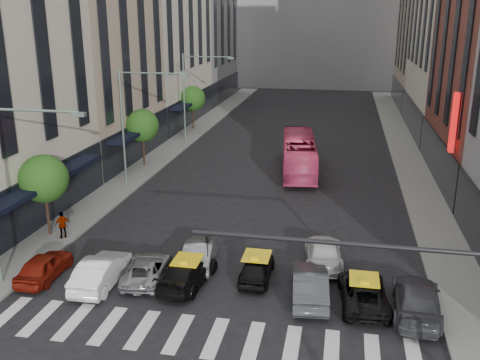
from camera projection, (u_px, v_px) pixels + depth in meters
The scene contains 26 objects.
ground at pixel (192, 358), 21.00m from camera, with size 160.00×160.00×0.00m, color black.
sidewalk_left at pixel (162, 154), 51.21m from camera, with size 3.00×96.00×0.15m, color slate.
sidewalk_right at pixel (412, 167), 47.00m from camera, with size 3.00×96.00×0.15m, color slate.
building_left_b at pixel (89, 25), 46.81m from camera, with size 8.00×16.00×24.00m, color tan.
building_left_d at pixel (199, 0), 80.60m from camera, with size 8.00×18.00×30.00m, color gray.
building_right_d at pixel (435, 6), 74.67m from camera, with size 8.00×18.00×28.00m, color tan.
tree_near at pixel (44, 179), 31.46m from camera, with size 2.88×2.88×4.95m.
tree_mid at pixel (142, 126), 46.45m from camera, with size 2.88×2.88×4.95m.
tree_far at pixel (193, 99), 61.45m from camera, with size 2.88×2.88×4.95m.
streetlamp_near at pixel (4, 172), 24.84m from camera, with size 5.38×0.25×9.00m.
streetlamp_mid at pixel (134, 113), 39.84m from camera, with size 5.38×0.25×9.00m.
streetlamp_far at pixel (193, 86), 54.84m from camera, with size 5.38×0.25×9.00m.
traffic_signal at pixel (408, 286), 17.33m from camera, with size 10.10×0.20×6.00m.
liberty_sign at pixel (454, 123), 35.67m from camera, with size 0.30×0.70×4.00m.
car_red at pixel (44, 266), 27.18m from camera, with size 1.59×3.94×1.34m, color maroon.
car_white_front at pixel (101, 271), 26.49m from camera, with size 1.58×4.53×1.49m, color white.
car_silver at pixel (147, 269), 27.05m from camera, with size 1.98×4.30×1.20m, color gray.
taxi_left at pixel (188, 272), 26.52m from camera, with size 1.87×4.59×1.33m, color black.
taxi_center at pixel (257, 268), 27.05m from camera, with size 1.52×3.77×1.29m, color black.
car_grey_mid at pixel (310, 284), 25.19m from camera, with size 1.61×4.63×1.52m, color #393C40.
taxi_right at pixel (363, 292), 24.73m from camera, with size 2.10×4.55×1.26m, color black.
car_grey_curb at pixel (417, 299), 23.88m from camera, with size 2.04×5.03×1.46m, color #404248.
car_row2_left at pixel (200, 252), 28.63m from camera, with size 1.50×4.31×1.42m, color gray.
car_row2_right at pixel (324, 252), 28.78m from camera, with size 1.93×4.74×1.37m, color silver.
bus at pixel (299, 154), 45.38m from camera, with size 2.62×11.20×3.12m, color #F3477D.
pedestrian_far at pixel (63, 225), 31.69m from camera, with size 0.96×0.40×1.64m, color gray.
Camera 1 is at (5.32, -17.29, 12.91)m, focal length 40.00 mm.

